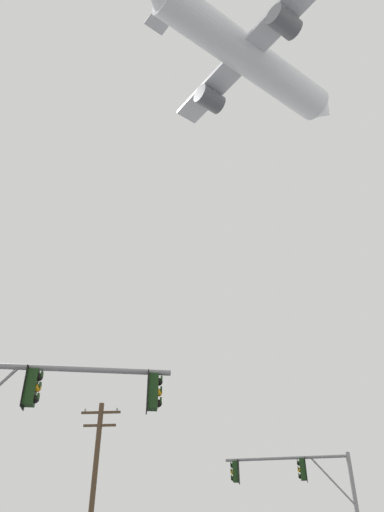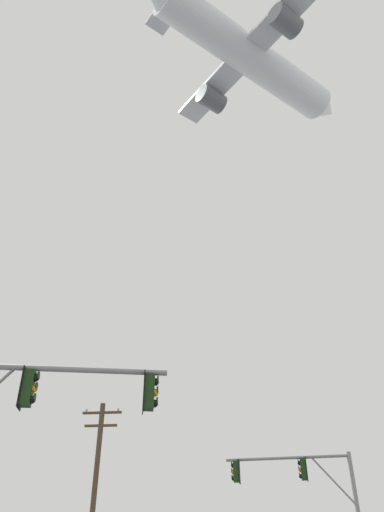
{
  "view_description": "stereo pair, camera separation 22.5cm",
  "coord_description": "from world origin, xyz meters",
  "px_view_note": "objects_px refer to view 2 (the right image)",
  "views": [
    {
      "loc": [
        0.62,
        -3.6,
        1.67
      ],
      "look_at": [
        -1.1,
        18.22,
        15.75
      ],
      "focal_mm": 34.47,
      "sensor_mm": 36.0,
      "label": 1
    },
    {
      "loc": [
        0.85,
        -3.58,
        1.67
      ],
      "look_at": [
        -1.1,
        18.22,
        15.75
      ],
      "focal_mm": 34.47,
      "sensor_mm": 36.0,
      "label": 2
    }
  ],
  "objects_px": {
    "signal_pole_far": "(309,491)",
    "utility_pole": "(94,492)",
    "signal_pole_near": "(15,424)",
    "airplane": "(249,57)"
  },
  "relations": [
    {
      "from": "signal_pole_near",
      "to": "utility_pole",
      "type": "relative_size",
      "value": 0.65
    },
    {
      "from": "signal_pole_far",
      "to": "utility_pole",
      "type": "distance_m",
      "value": 10.85
    },
    {
      "from": "signal_pole_far",
      "to": "utility_pole",
      "type": "bearing_deg",
      "value": 166.01
    },
    {
      "from": "utility_pole",
      "to": "signal_pole_far",
      "type": "bearing_deg",
      "value": -13.99
    },
    {
      "from": "utility_pole",
      "to": "airplane",
      "type": "distance_m",
      "value": 51.44
    },
    {
      "from": "utility_pole",
      "to": "airplane",
      "type": "xyz_separation_m",
      "value": [
        11.03,
        10.34,
        49.17
      ]
    },
    {
      "from": "airplane",
      "to": "utility_pole",
      "type": "bearing_deg",
      "value": -136.84
    },
    {
      "from": "signal_pole_near",
      "to": "signal_pole_far",
      "type": "distance_m",
      "value": 15.26
    },
    {
      "from": "signal_pole_near",
      "to": "signal_pole_far",
      "type": "height_order",
      "value": "signal_pole_far"
    },
    {
      "from": "signal_pole_near",
      "to": "airplane",
      "type": "xyz_separation_m",
      "value": [
        8.93,
        25.69,
        49.6
      ]
    }
  ]
}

